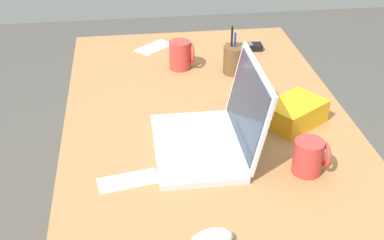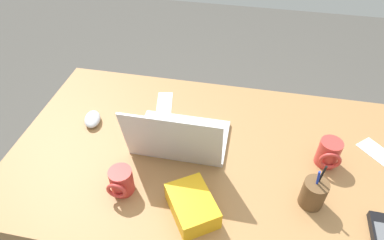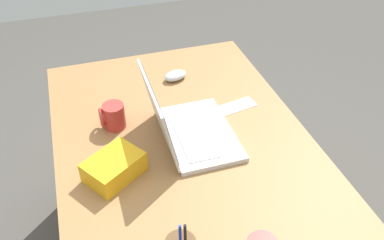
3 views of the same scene
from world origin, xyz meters
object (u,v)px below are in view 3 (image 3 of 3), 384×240
at_px(computer_mouse, 175,75).
at_px(coffee_mug_tall, 113,116).
at_px(laptop, 186,127).
at_px(snack_bag, 114,167).

relative_size(computer_mouse, coffee_mug_tall, 1.08).
bearing_deg(computer_mouse, laptop, 151.46).
bearing_deg(snack_bag, laptop, -68.81).
bearing_deg(computer_mouse, snack_bag, 126.84).
height_order(laptop, computer_mouse, laptop).
bearing_deg(laptop, coffee_mug_tall, 58.38).
bearing_deg(snack_bag, computer_mouse, -34.61).
distance_m(laptop, snack_bag, 0.28).
relative_size(laptop, computer_mouse, 3.46).
distance_m(laptop, coffee_mug_tall, 0.26).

